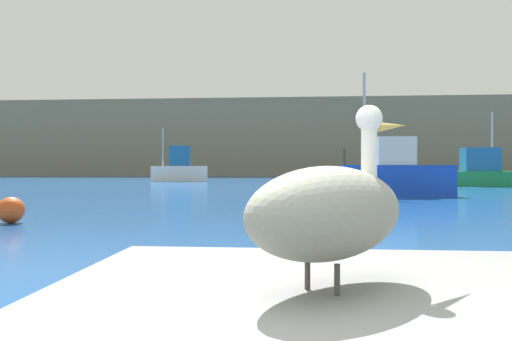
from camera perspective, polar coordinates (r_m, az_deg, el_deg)
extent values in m
cube|color=#7F755B|center=(69.82, 4.71, 3.34)|extent=(140.00, 17.86, 9.42)
ellipsoid|color=gray|center=(2.69, 8.04, -4.69)|extent=(1.12, 1.22, 0.49)
cylinder|color=white|center=(3.01, 12.42, 1.03)|extent=(0.09, 0.09, 0.40)
sphere|color=white|center=(3.02, 12.43, 5.66)|extent=(0.15, 0.15, 0.15)
cone|color=gold|center=(3.24, 14.78, 4.77)|extent=(0.28, 0.33, 0.09)
cylinder|color=#4C4742|center=(2.74, 5.72, -11.38)|extent=(0.03, 0.03, 0.16)
cylinder|color=#4C4742|center=(2.64, 8.98, -11.87)|extent=(0.03, 0.03, 0.16)
cube|color=blue|center=(22.70, 15.36, -1.10)|extent=(4.69, 1.44, 1.34)
cube|color=silver|center=(22.69, 15.19, 2.10)|extent=(1.61, 1.05, 1.20)
cylinder|color=#B2B2B2|center=(22.52, 11.90, 5.61)|extent=(0.12, 0.12, 3.93)
cylinder|color=#3F382D|center=(22.32, 9.77, 1.50)|extent=(0.10, 0.10, 0.70)
cube|color=white|center=(43.48, -8.46, -0.35)|extent=(4.80, 2.26, 1.28)
cube|color=#1E6099|center=(43.48, -8.44, 1.60)|extent=(1.90, 1.62, 1.68)
cylinder|color=#B2B2B2|center=(43.61, -10.28, 2.58)|extent=(0.12, 0.12, 3.17)
cube|color=#1E8C4C|center=(35.80, 21.40, -0.83)|extent=(7.24, 2.25, 0.95)
cube|color=#1E6099|center=(36.18, 23.59, 1.13)|extent=(2.20, 1.71, 1.52)
cylinder|color=#B2B2B2|center=(36.43, 24.70, 2.93)|extent=(0.12, 0.12, 3.82)
sphere|color=#E54C19|center=(13.00, -25.52, -3.98)|extent=(0.60, 0.60, 0.60)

